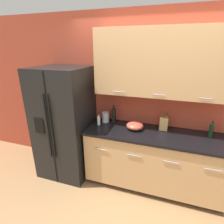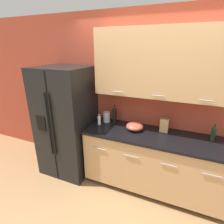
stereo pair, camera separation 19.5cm
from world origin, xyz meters
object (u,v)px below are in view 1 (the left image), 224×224
oil_bottle (211,130)px  mixing_bowl (135,126)px  knife_block (164,123)px  steel_canister (106,117)px  wine_bottle (114,115)px  refrigerator (65,123)px  soap_dispenser (99,121)px

oil_bottle → mixing_bowl: (-1.03, -0.08, -0.05)m
knife_block → steel_canister: size_ratio=1.60×
wine_bottle → refrigerator: bearing=-162.9°
wine_bottle → oil_bottle: size_ratio=1.29×
knife_block → mixing_bowl: knife_block is taller
oil_bottle → knife_block: bearing=176.5°
soap_dispenser → oil_bottle: bearing=3.9°
mixing_bowl → knife_block: bearing=16.4°
knife_block → wine_bottle: bearing=179.0°
oil_bottle → steel_canister: oil_bottle is taller
soap_dispenser → oil_bottle: oil_bottle is taller
oil_bottle → mixing_bowl: oil_bottle is taller
knife_block → mixing_bowl: (-0.41, -0.12, -0.05)m
knife_block → soap_dispenser: (-0.98, -0.15, -0.03)m
wine_bottle → steel_canister: 0.15m
oil_bottle → soap_dispenser: bearing=-176.1°
refrigerator → mixing_bowl: size_ratio=7.15×
steel_canister → mixing_bowl: (0.51, -0.12, -0.03)m
refrigerator → mixing_bowl: (1.15, 0.10, 0.07)m
knife_block → steel_canister: knife_block is taller
soap_dispenser → mixing_bowl: soap_dispenser is taller
oil_bottle → wine_bottle: bearing=177.9°
refrigerator → knife_block: refrigerator is taller
mixing_bowl → refrigerator: bearing=-174.8°
refrigerator → soap_dispenser: size_ratio=10.22×
oil_bottle → steel_canister: (-1.55, 0.04, -0.02)m
refrigerator → steel_canister: bearing=19.7°
oil_bottle → mixing_bowl: size_ratio=0.92×
soap_dispenser → refrigerator: bearing=-172.4°
soap_dispenser → mixing_bowl: bearing=2.8°
refrigerator → soap_dispenser: 0.59m
soap_dispenser → steel_canister: (0.06, 0.15, 0.01)m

